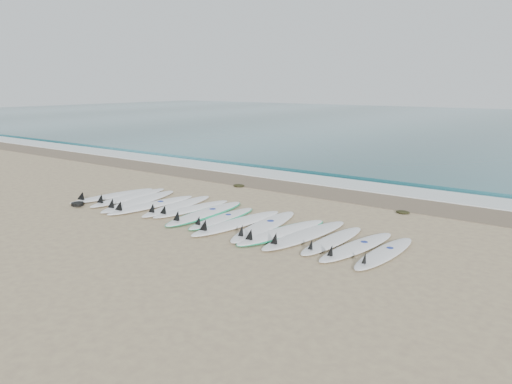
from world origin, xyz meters
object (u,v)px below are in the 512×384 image
Objects in this scene: surfboard_7 at (221,218)px; leash_coil at (78,204)px; surfboard_14 at (383,253)px; surfboard_0 at (111,196)px.

leash_coil is (-3.93, -1.19, 0.00)m from surfboard_7.
surfboard_14 is at bearing 7.87° from leash_coil.
surfboard_0 is at bearing 95.15° from leash_coil.
surfboard_14 is 5.07× the size of leash_coil.
surfboard_7 is 5.18× the size of leash_coil.
leash_coil is (-7.97, -1.10, -0.00)m from surfboard_14.
surfboard_7 is at bearing 6.86° from surfboard_0.
surfboard_7 is at bearing 16.91° from leash_coil.
surfboard_14 is (8.07, -0.04, -0.01)m from surfboard_0.
surfboard_0 is 1.14× the size of surfboard_14.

